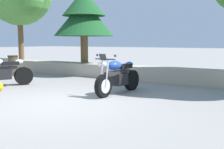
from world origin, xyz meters
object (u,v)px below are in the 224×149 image
object	(u,v)px
pine_tree_mid_left	(84,14)
trash_bin	(13,65)
motorcycle_blue_centre	(118,77)
motorcycle_white_near_left	(1,72)

from	to	relation	value
pine_tree_mid_left	trash_bin	world-z (taller)	pine_tree_mid_left
motorcycle_blue_centre	trash_bin	bearing A→B (deg)	166.95
trash_bin	pine_tree_mid_left	bearing A→B (deg)	28.03
motorcycle_white_near_left	motorcycle_blue_centre	xyz separation A→B (m)	(3.93, 1.05, 0.00)
motorcycle_white_near_left	pine_tree_mid_left	bearing A→B (deg)	86.32
motorcycle_blue_centre	pine_tree_mid_left	bearing A→B (deg)	139.64
motorcycle_white_near_left	pine_tree_mid_left	xyz separation A→B (m)	(0.27, 4.15, 2.23)
motorcycle_white_near_left	trash_bin	size ratio (longest dim) A/B	2.25
motorcycle_white_near_left	motorcycle_blue_centre	world-z (taller)	same
trash_bin	motorcycle_blue_centre	bearing A→B (deg)	-13.05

